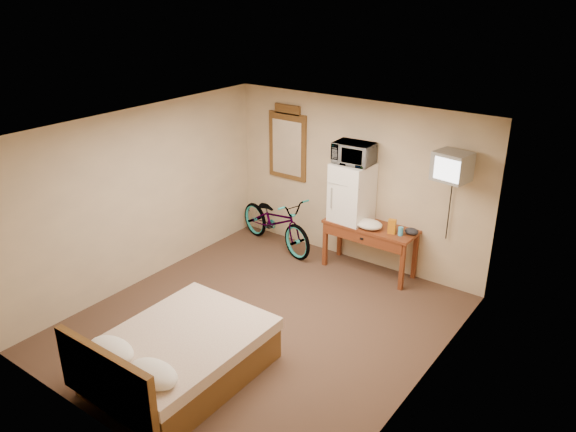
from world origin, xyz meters
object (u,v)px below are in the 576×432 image
object	(u,v)px
microwave	(354,153)
bed	(176,356)
desk	(369,234)
mini_fridge	(352,192)
crt_television	(452,166)
bicycle	(276,221)
blue_cup	(401,231)
wall_mirror	(287,144)

from	to	relation	value
microwave	bed	world-z (taller)	microwave
desk	mini_fridge	distance (m)	0.65
desk	crt_television	xyz separation A→B (m)	(1.10, 0.02, 1.23)
mini_fridge	desk	bearing A→B (deg)	-8.46
bed	bicycle	bearing A→B (deg)	109.21
desk	bicycle	size ratio (longest dim) A/B	0.80
desk	bed	size ratio (longest dim) A/B	0.71
desk	crt_television	world-z (taller)	crt_television
crt_television	bicycle	world-z (taller)	crt_television
blue_cup	crt_television	world-z (taller)	crt_television
wall_mirror	bicycle	world-z (taller)	wall_mirror
bicycle	bed	world-z (taller)	bed
microwave	blue_cup	xyz separation A→B (m)	(0.84, -0.07, -0.96)
blue_cup	bed	world-z (taller)	bed
crt_television	bicycle	bearing A→B (deg)	-177.48
microwave	crt_television	world-z (taller)	crt_television
blue_cup	crt_television	distance (m)	1.21
microwave	bed	xyz separation A→B (m)	(-0.15, -3.43, -1.48)
blue_cup	bicycle	bearing A→B (deg)	-178.02
bed	microwave	bearing A→B (deg)	87.55
mini_fridge	wall_mirror	distance (m)	1.42
desk	mini_fridge	xyz separation A→B (m)	(-0.34, 0.05, 0.55)
wall_mirror	bicycle	size ratio (longest dim) A/B	0.70
microwave	desk	bearing A→B (deg)	-11.57
desk	bed	world-z (taller)	bed
blue_cup	bed	bearing A→B (deg)	-106.39
microwave	crt_television	distance (m)	1.45
wall_mirror	bicycle	xyz separation A→B (m)	(0.04, -0.37, -1.20)
bicycle	bed	size ratio (longest dim) A/B	0.89
mini_fridge	bicycle	distance (m)	1.49
microwave	crt_television	bearing A→B (deg)	-4.19
microwave	crt_television	size ratio (longest dim) A/B	0.94
microwave	blue_cup	size ratio (longest dim) A/B	4.54
microwave	bicycle	world-z (taller)	microwave
desk	bed	bearing A→B (deg)	-98.20
crt_television	bicycle	size ratio (longest dim) A/B	0.35
desk	bicycle	bearing A→B (deg)	-176.59
mini_fridge	microwave	xyz separation A→B (m)	(0.00, 0.00, 0.59)
bicycle	desk	bearing A→B (deg)	-71.30
desk	mini_fridge	bearing A→B (deg)	171.54
crt_television	bed	world-z (taller)	crt_television
desk	bicycle	xyz separation A→B (m)	(-1.63, -0.10, -0.18)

